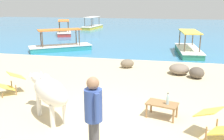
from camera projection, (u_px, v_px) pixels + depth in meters
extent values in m
cube|color=#CCB78E|center=(101.00, 124.00, 6.07)|extent=(18.00, 14.00, 0.04)
cube|color=teal|center=(153.00, 30.00, 26.83)|extent=(60.00, 36.00, 0.03)
cylinder|color=silver|center=(39.00, 105.00, 6.43)|extent=(0.11, 0.11, 0.57)
cylinder|color=silver|center=(51.00, 102.00, 6.61)|extent=(0.11, 0.11, 0.57)
cylinder|color=silver|center=(52.00, 116.00, 5.77)|extent=(0.11, 0.11, 0.57)
cylinder|color=silver|center=(65.00, 113.00, 5.95)|extent=(0.11, 0.11, 0.57)
ellipsoid|color=silver|center=(50.00, 91.00, 6.07)|extent=(1.54, 1.46, 0.62)
ellipsoid|color=silver|center=(36.00, 78.00, 6.79)|extent=(0.47, 0.46, 0.29)
cone|color=silver|center=(30.00, 74.00, 6.68)|extent=(0.15, 0.15, 0.10)
cone|color=silver|center=(41.00, 73.00, 6.84)|extent=(0.15, 0.15, 0.10)
ellipsoid|color=silver|center=(45.00, 78.00, 6.21)|extent=(0.38, 0.38, 0.21)
cube|color=olive|center=(162.00, 104.00, 6.26)|extent=(0.85, 0.62, 0.04)
cylinder|color=olive|center=(177.00, 111.00, 6.32)|extent=(0.05, 0.05, 0.35)
cylinder|color=olive|center=(173.00, 116.00, 6.01)|extent=(0.05, 0.05, 0.35)
cylinder|color=olive|center=(151.00, 106.00, 6.62)|extent=(0.05, 0.05, 0.35)
cylinder|color=olive|center=(146.00, 111.00, 6.31)|extent=(0.05, 0.05, 0.35)
cylinder|color=#A3C6D1|center=(168.00, 100.00, 6.16)|extent=(0.07, 0.07, 0.22)
cylinder|color=#A3C6D1|center=(168.00, 95.00, 6.12)|extent=(0.03, 0.03, 0.06)
cylinder|color=black|center=(168.00, 93.00, 6.11)|extent=(0.03, 0.03, 0.02)
cylinder|color=olive|center=(217.00, 126.00, 5.56)|extent=(0.04, 0.04, 0.34)
cylinder|color=olive|center=(206.00, 134.00, 5.21)|extent=(0.04, 0.04, 0.34)
cube|color=#EFD14C|center=(221.00, 130.00, 5.22)|extent=(0.65, 0.67, 0.21)
cube|color=#EFD14C|center=(209.00, 112.00, 5.35)|extent=(0.67, 0.69, 0.23)
cylinder|color=olive|center=(2.00, 96.00, 7.61)|extent=(0.04, 0.04, 0.14)
cylinder|color=olive|center=(16.00, 90.00, 7.82)|extent=(0.04, 0.04, 0.34)
cylinder|color=olive|center=(12.00, 86.00, 8.23)|extent=(0.04, 0.04, 0.34)
cube|color=#EFD14C|center=(7.00, 87.00, 7.89)|extent=(0.67, 0.67, 0.21)
cube|color=#EFD14C|center=(16.00, 76.00, 7.98)|extent=(0.70, 0.69, 0.23)
cylinder|color=#4C4C51|center=(93.00, 139.00, 4.59)|extent=(0.14, 0.14, 0.82)
cylinder|color=#334C99|center=(93.00, 105.00, 4.32)|extent=(0.32, 0.32, 0.58)
cylinder|color=#334C99|center=(90.00, 99.00, 4.50)|extent=(0.09, 0.09, 0.52)
cylinder|color=#334C99|center=(97.00, 108.00, 4.13)|extent=(0.09, 0.09, 0.52)
sphere|color=#997051|center=(93.00, 83.00, 4.22)|extent=(0.22, 0.22, 0.22)
ellipsoid|color=gray|center=(179.00, 69.00, 10.13)|extent=(1.09, 1.09, 0.42)
ellipsoid|color=brown|center=(197.00, 73.00, 9.58)|extent=(0.72, 0.75, 0.43)
ellipsoid|color=#756651|center=(127.00, 64.00, 11.10)|extent=(0.74, 0.67, 0.38)
cube|color=#338E66|center=(188.00, 51.00, 14.24)|extent=(1.38, 3.68, 0.28)
cube|color=white|center=(188.00, 49.00, 14.20)|extent=(1.45, 3.75, 0.04)
cylinder|color=brown|center=(200.00, 44.00, 13.00)|extent=(0.06, 0.06, 0.95)
cylinder|color=brown|center=(185.00, 44.00, 13.10)|extent=(0.06, 0.06, 0.95)
cylinder|color=brown|center=(193.00, 38.00, 15.06)|extent=(0.06, 0.06, 0.95)
cylinder|color=brown|center=(180.00, 38.00, 15.16)|extent=(0.06, 0.06, 0.95)
cube|color=#EFD14C|center=(190.00, 32.00, 13.95)|extent=(1.13, 2.59, 0.06)
cube|color=#C63833|center=(64.00, 33.00, 22.59)|extent=(2.41, 3.74, 0.28)
cube|color=white|center=(64.00, 31.00, 22.54)|extent=(2.49, 3.83, 0.04)
cylinder|color=brown|center=(68.00, 27.00, 21.47)|extent=(0.06, 0.06, 0.95)
cylinder|color=brown|center=(59.00, 27.00, 21.33)|extent=(0.06, 0.06, 0.95)
cylinder|color=brown|center=(68.00, 25.00, 23.52)|extent=(0.06, 0.06, 0.95)
cylinder|color=brown|center=(60.00, 25.00, 23.38)|extent=(0.06, 0.06, 0.95)
cube|color=orange|center=(64.00, 20.00, 22.29)|extent=(1.84, 2.69, 0.06)
cube|color=teal|center=(61.00, 48.00, 15.19)|extent=(3.60, 2.93, 0.28)
cube|color=white|center=(60.00, 46.00, 15.14)|extent=(3.69, 3.02, 0.04)
cylinder|color=brown|center=(76.00, 36.00, 15.76)|extent=(0.06, 0.06, 0.95)
cylinder|color=brown|center=(79.00, 38.00, 15.07)|extent=(0.06, 0.06, 0.95)
cylinder|color=brown|center=(41.00, 38.00, 14.98)|extent=(0.06, 0.06, 0.95)
cylinder|color=brown|center=(42.00, 40.00, 14.29)|extent=(0.06, 0.06, 0.95)
cube|color=orange|center=(60.00, 30.00, 14.89)|extent=(2.61, 2.19, 0.06)
cube|color=gold|center=(92.00, 27.00, 27.58)|extent=(1.54, 3.71, 0.28)
cube|color=white|center=(92.00, 26.00, 27.54)|extent=(1.61, 3.79, 0.04)
cylinder|color=brown|center=(93.00, 21.00, 28.53)|extent=(0.06, 0.06, 0.95)
cylinder|color=brown|center=(99.00, 21.00, 28.28)|extent=(0.06, 0.06, 0.95)
cylinder|color=brown|center=(85.00, 22.00, 26.56)|extent=(0.06, 0.06, 0.95)
cylinder|color=brown|center=(91.00, 23.00, 26.31)|extent=(0.06, 0.06, 0.95)
cube|color=silver|center=(92.00, 17.00, 27.29)|extent=(1.24, 2.62, 0.06)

